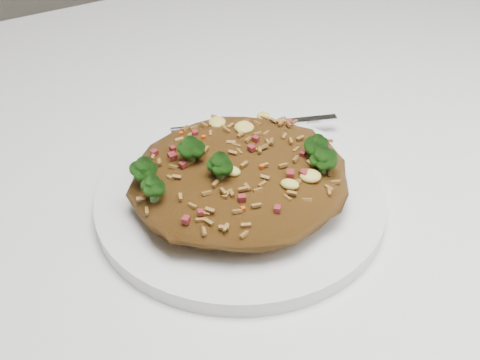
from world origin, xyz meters
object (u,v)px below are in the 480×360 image
(dining_table, at_px, (211,236))
(fork, at_px, (263,125))
(fried_rice, at_px, (239,170))
(plate, at_px, (240,200))

(dining_table, height_order, fork, fork)
(dining_table, height_order, fried_rice, fried_rice)
(fork, bearing_deg, dining_table, -150.99)
(fried_rice, bearing_deg, dining_table, 87.74)
(fried_rice, relative_size, fork, 1.16)
(fried_rice, xyz_separation_m, fork, (0.07, 0.08, -0.02))
(dining_table, bearing_deg, plate, -91.75)
(plate, relative_size, fried_rice, 1.33)
(plate, bearing_deg, dining_table, 88.25)
(dining_table, bearing_deg, fork, 11.01)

